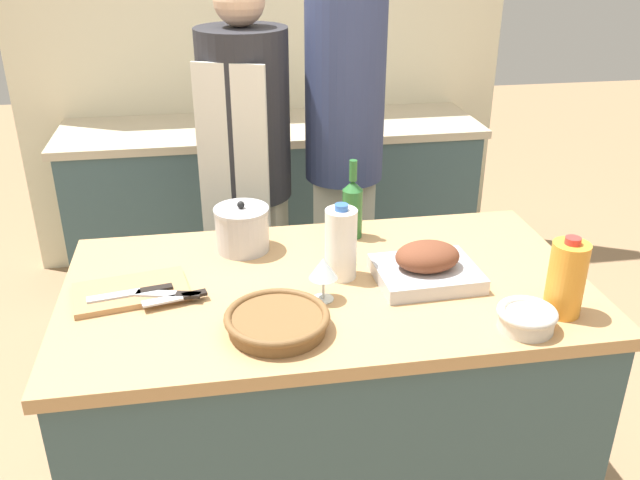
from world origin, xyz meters
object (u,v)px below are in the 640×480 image
object	(u,v)px
juice_jug	(566,279)
condiment_bottle_short	(265,104)
wine_glass_left	(323,269)
condiment_bottle_tall	(236,100)
milk_jug	(341,243)
knife_chef	(133,293)
person_cook_guest	(344,143)
knife_bread	(177,298)
cutting_board	(131,292)
knife_paring	(171,294)
wine_bottle_green	(352,207)
stock_pot	(242,229)
mixing_bowl	(526,318)
wicker_basket	(277,321)
roasting_pan	(427,266)
person_cook_aproned	(247,167)

from	to	relation	value
juice_jug	condiment_bottle_short	size ratio (longest dim) A/B	1.07
wine_glass_left	condiment_bottle_tall	size ratio (longest dim) A/B	0.61
milk_jug	knife_chef	bearing A→B (deg)	-176.48
person_cook_guest	knife_bread	bearing A→B (deg)	-116.65
cutting_board	knife_paring	xyz separation A→B (m)	(0.11, -0.05, 0.01)
condiment_bottle_short	wine_bottle_green	bearing A→B (deg)	-83.18
stock_pot	juice_jug	xyz separation A→B (m)	(0.84, -0.54, 0.03)
condiment_bottle_tall	person_cook_guest	size ratio (longest dim) A/B	0.12
stock_pot	mixing_bowl	xyz separation A→B (m)	(0.71, -0.60, -0.04)
wicker_basket	wine_bottle_green	xyz separation A→B (m)	(0.31, 0.54, 0.08)
condiment_bottle_tall	knife_bread	bearing A→B (deg)	-98.18
condiment_bottle_tall	person_cook_guest	bearing A→B (deg)	-66.69
knife_chef	knife_paring	size ratio (longest dim) A/B	1.28
cutting_board	condiment_bottle_short	world-z (taller)	condiment_bottle_short
roasting_pan	milk_jug	xyz separation A→B (m)	(-0.25, 0.07, 0.06)
roasting_pan	mixing_bowl	xyz separation A→B (m)	(0.18, -0.30, -0.01)
mixing_bowl	knife_paring	bearing A→B (deg)	162.08
mixing_bowl	juice_jug	bearing A→B (deg)	24.15
knife_bread	person_cook_aproned	distance (m)	0.99
knife_chef	condiment_bottle_short	distance (m)	1.77
knife_bread	condiment_bottle_short	xyz separation A→B (m)	(0.41, 1.74, 0.10)
juice_jug	condiment_bottle_tall	world-z (taller)	condiment_bottle_tall
cutting_board	knife_paring	distance (m)	0.13
stock_pot	knife_bread	xyz separation A→B (m)	(-0.20, -0.32, -0.05)
mixing_bowl	juice_jug	distance (m)	0.16
person_cook_aproned	cutting_board	bearing A→B (deg)	-93.00
knife_chef	wicker_basket	bearing A→B (deg)	-30.72
knife_bread	juice_jug	bearing A→B (deg)	-11.90
condiment_bottle_tall	person_cook_aproned	bearing A→B (deg)	-90.25
wine_bottle_green	juice_jug	bearing A→B (deg)	-51.21
cutting_board	milk_jug	xyz separation A→B (m)	(0.62, 0.01, 0.10)
juice_jug	condiment_bottle_short	distance (m)	2.06
wine_bottle_green	knife_chef	size ratio (longest dim) A/B	1.14
cutting_board	milk_jug	bearing A→B (deg)	0.81
wine_glass_left	condiment_bottle_tall	world-z (taller)	condiment_bottle_tall
roasting_pan	condiment_bottle_tall	size ratio (longest dim) A/B	1.43
condiment_bottle_tall	person_cook_aproned	distance (m)	0.90
knife_chef	knife_paring	xyz separation A→B (m)	(0.10, -0.03, 0.00)
juice_jug	knife_bread	bearing A→B (deg)	168.10
wicker_basket	condiment_bottle_tall	bearing A→B (deg)	89.91
wine_bottle_green	knife_paring	bearing A→B (deg)	-150.49
stock_pot	mixing_bowl	size ratio (longest dim) A/B	1.12
milk_jug	person_cook_guest	size ratio (longest dim) A/B	0.13
condiment_bottle_short	mixing_bowl	bearing A→B (deg)	-76.07
person_cook_aproned	person_cook_guest	distance (m)	0.41
wine_bottle_green	wine_glass_left	world-z (taller)	wine_bottle_green
juice_jug	knife_bread	xyz separation A→B (m)	(-1.04, 0.22, -0.09)
wine_bottle_green	wine_glass_left	distance (m)	0.43
roasting_pan	mixing_bowl	distance (m)	0.35
cutting_board	person_cook_aproned	bearing A→B (deg)	65.71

